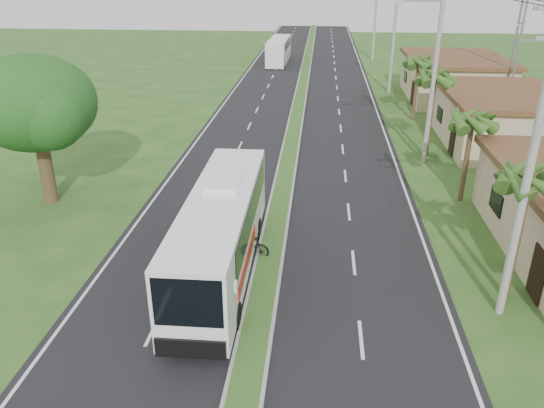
{
  "coord_description": "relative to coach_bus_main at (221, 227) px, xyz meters",
  "views": [
    {
      "loc": [
        1.85,
        -14.31,
        11.28
      ],
      "look_at": [
        -0.06,
        6.65,
        1.8
      ],
      "focal_mm": 35.0,
      "sensor_mm": 36.0,
      "label": 1
    }
  ],
  "objects": [
    {
      "name": "coach_bus_far",
      "position": [
        -1.75,
        50.38,
        -0.3
      ],
      "size": [
        2.45,
        10.25,
        2.97
      ],
      "rotation": [
        0.0,
        0.0,
        -0.02
      ],
      "color": "white",
      "rests_on": "ground"
    },
    {
      "name": "lane_edge_right",
      "position": [
        8.5,
        16.15,
        -1.99
      ],
      "size": [
        0.12,
        160.0,
        0.01
      ],
      "primitive_type": "cube",
      "color": "silver",
      "rests_on": "ground"
    },
    {
      "name": "utility_pole_b",
      "position": [
        10.27,
        14.15,
        4.27
      ],
      "size": [
        3.2,
        0.28,
        12.0
      ],
      "color": "gray",
      "rests_on": "ground"
    },
    {
      "name": "lane_edge_left",
      "position": [
        -4.9,
        16.15,
        -1.99
      ],
      "size": [
        0.12,
        160.0,
        0.01
      ],
      "primitive_type": "cube",
      "color": "silver",
      "rests_on": "ground"
    },
    {
      "name": "shade_tree",
      "position": [
        -10.31,
        6.17,
        3.04
      ],
      "size": [
        6.3,
        6.0,
        7.54
      ],
      "color": "#473321",
      "rests_on": "ground"
    },
    {
      "name": "utility_pole_a",
      "position": [
        10.3,
        -1.85,
        3.68
      ],
      "size": [
        1.6,
        0.28,
        11.0
      ],
      "color": "gray",
      "rests_on": "ground"
    },
    {
      "name": "palm_verge_a",
      "position": [
        10.8,
        -0.85,
        2.75
      ],
      "size": [
        2.4,
        2.4,
        5.45
      ],
      "color": "#473321",
      "rests_on": "ground"
    },
    {
      "name": "utility_pole_c",
      "position": [
        10.3,
        34.15,
        3.68
      ],
      "size": [
        1.6,
        0.28,
        11.0
      ],
      "color": "gray",
      "rests_on": "ground"
    },
    {
      "name": "shop_mid",
      "position": [
        15.8,
        18.15,
        -0.13
      ],
      "size": [
        7.6,
        10.6,
        3.67
      ],
      "color": "tan",
      "rests_on": "ground"
    },
    {
      "name": "median_strip",
      "position": [
        1.8,
        16.15,
        -1.89
      ],
      "size": [
        1.2,
        160.0,
        0.18
      ],
      "color": "gray",
      "rests_on": "ground"
    },
    {
      "name": "utility_pole_d",
      "position": [
        10.3,
        54.15,
        3.43
      ],
      "size": [
        1.6,
        0.28,
        10.5
      ],
      "color": "gray",
      "rests_on": "ground"
    },
    {
      "name": "palm_verge_b",
      "position": [
        11.2,
        8.15,
        2.37
      ],
      "size": [
        2.4,
        2.4,
        5.05
      ],
      "color": "#473321",
      "rests_on": "ground"
    },
    {
      "name": "road_asphalt",
      "position": [
        1.8,
        16.15,
        -1.98
      ],
      "size": [
        14.0,
        160.0,
        0.02
      ],
      "primitive_type": "cube",
      "color": "black",
      "rests_on": "ground"
    },
    {
      "name": "shop_far",
      "position": [
        15.8,
        32.15,
        -0.06
      ],
      "size": [
        8.6,
        11.6,
        3.82
      ],
      "color": "tan",
      "rests_on": "ground"
    },
    {
      "name": "palm_verge_d",
      "position": [
        11.1,
        24.15,
        2.56
      ],
      "size": [
        2.4,
        2.4,
        5.25
      ],
      "color": "#473321",
      "rests_on": "ground"
    },
    {
      "name": "motorcyclist",
      "position": [
        0.86,
        1.15,
        -1.18
      ],
      "size": [
        1.9,
        0.7,
        2.29
      ],
      "rotation": [
        0.0,
        0.0,
        -0.1
      ],
      "color": "black",
      "rests_on": "ground"
    },
    {
      "name": "ground",
      "position": [
        1.8,
        -3.85,
        -1.99
      ],
      "size": [
        180.0,
        180.0,
        0.0
      ],
      "primitive_type": "plane",
      "color": "#274D1C",
      "rests_on": "ground"
    },
    {
      "name": "coach_bus_main",
      "position": [
        0.0,
        0.0,
        0.0
      ],
      "size": [
        2.46,
        11.21,
        3.62
      ],
      "rotation": [
        0.0,
        0.0,
        0.01
      ],
      "color": "white",
      "rests_on": "ground"
    },
    {
      "name": "palm_verge_c",
      "position": [
        10.6,
        15.15,
        3.13
      ],
      "size": [
        2.4,
        2.4,
        5.85
      ],
      "color": "#473321",
      "rests_on": "ground"
    }
  ]
}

